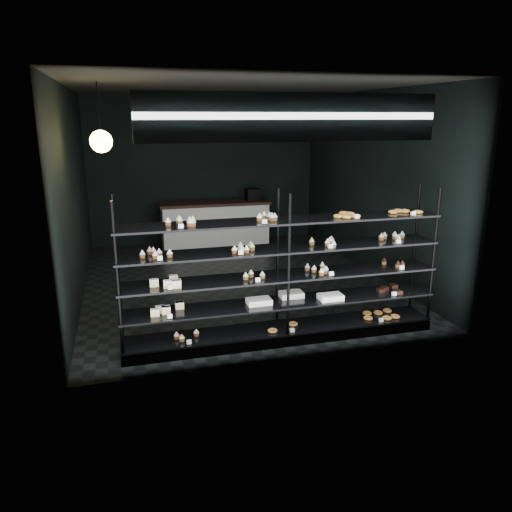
% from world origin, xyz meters
% --- Properties ---
extents(room, '(5.01, 6.01, 3.20)m').
position_xyz_m(room, '(0.00, 0.00, 1.60)').
color(room, black).
rests_on(room, ground).
extents(display_shelf, '(4.00, 0.50, 1.91)m').
position_xyz_m(display_shelf, '(0.05, -2.45, 0.63)').
color(display_shelf, black).
rests_on(display_shelf, room).
extents(signage, '(3.30, 0.05, 0.50)m').
position_xyz_m(signage, '(0.00, -2.93, 2.75)').
color(signage, '#0B1239').
rests_on(signage, room).
extents(pendant_lamp, '(0.28, 0.28, 0.87)m').
position_xyz_m(pendant_lamp, '(-2.00, -1.23, 2.45)').
color(pendant_lamp, black).
rests_on(pendant_lamp, room).
extents(service_counter, '(2.38, 0.65, 1.23)m').
position_xyz_m(service_counter, '(0.14, 2.50, 0.50)').
color(service_counter, silver).
rests_on(service_counter, room).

